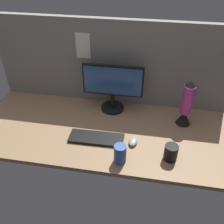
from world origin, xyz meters
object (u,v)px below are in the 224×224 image
object	(u,v)px
mug_black_travel	(171,152)
mouse	(133,141)
keyboard	(96,138)
monitor	(113,85)
lava_lamp	(186,107)
mug_ceramic_blue	(120,154)

from	to	relation	value
mug_black_travel	mouse	bearing A→B (deg)	157.54
keyboard	mug_black_travel	distance (cm)	50.11
monitor	keyboard	world-z (taller)	monitor
keyboard	mouse	xyz separation A→B (cm)	(25.04, 0.52, 0.70)
monitor	lava_lamp	world-z (taller)	monitor
monitor	mouse	xyz separation A→B (cm)	(20.32, -37.49, -19.16)
mug_ceramic_blue	mug_black_travel	size ratio (longest dim) A/B	1.17
mouse	mug_ceramic_blue	world-z (taller)	mug_ceramic_blue
mug_ceramic_blue	keyboard	bearing A→B (deg)	138.12
monitor	keyboard	bearing A→B (deg)	-97.07
mug_ceramic_blue	lava_lamp	world-z (taller)	lava_lamp
lava_lamp	mug_black_travel	bearing A→B (deg)	-104.50
mouse	mug_black_travel	xyz separation A→B (cm)	(23.99, -9.92, 3.63)
mouse	lava_lamp	bearing A→B (deg)	47.24
keyboard	lava_lamp	world-z (taller)	lava_lamp
monitor	lava_lamp	bearing A→B (deg)	-10.11
monitor	mouse	bearing A→B (deg)	-61.54
lava_lamp	mouse	bearing A→B (deg)	-140.47
monitor	mug_black_travel	size ratio (longest dim) A/B	4.28
mouse	mug_black_travel	bearing A→B (deg)	-14.75
keyboard	mug_black_travel	world-z (taller)	mug_black_travel
monitor	mug_black_travel	world-z (taller)	monitor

